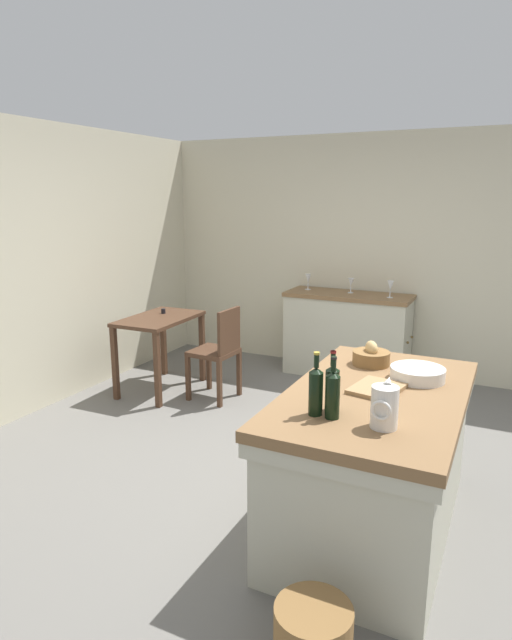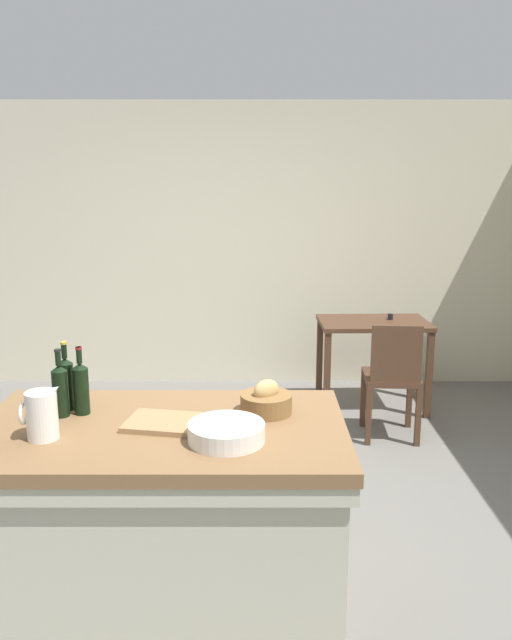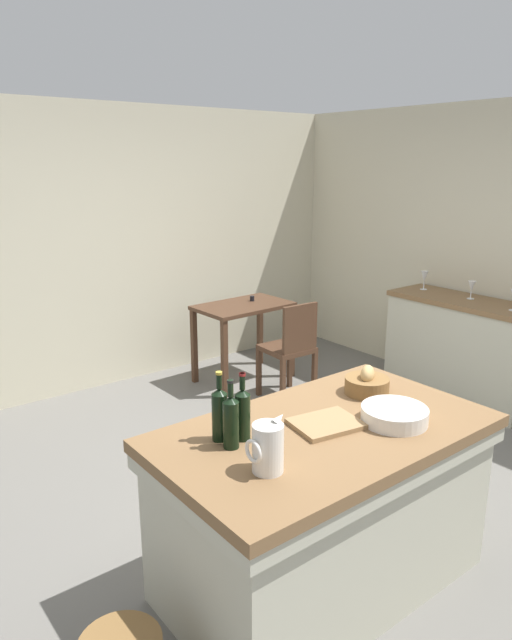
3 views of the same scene
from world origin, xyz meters
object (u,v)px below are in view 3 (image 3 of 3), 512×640
Objects in this scene: writing_desk at (243,317)px; wine_glass_left at (472,287)px; wooden_chair at (291,347)px; wine_bottle_amber at (220,413)px; pitcher at (268,447)px; wine_bottle_dark at (242,413)px; wine_bottle_green at (231,420)px; wash_bowl at (394,415)px; cutting_board at (326,424)px; island_table at (323,500)px; bread_basket at (367,384)px; wine_glass_middle at (424,277)px; side_cabinet at (461,349)px.

wine_glass_left is (1.33, -1.57, 0.39)m from writing_desk.
wine_glass_left reaches higher than wooden_chair.
pitcher is at bearing -90.63° from wine_bottle_amber.
wine_bottle_green is at bearing -160.33° from wine_bottle_dark.
cutting_board is at bearing 149.02° from wash_bowl.
island_table is at bearing -13.55° from wine_bottle_green.
bread_basket is 0.94m from wine_bottle_green.
pitcher is 0.99m from bread_basket.
writing_desk is at bearing 92.53° from wooden_chair.
cutting_board reaches higher than island_table.
side_cabinet is at bearing -95.47° from wine_glass_middle.
wine_glass_middle is at bearing 22.55° from wine_bottle_green.
wine_glass_middle is (1.29, -0.42, 0.54)m from wooden_chair.
wine_glass_middle is at bearing 90.66° from wine_glass_left.
wine_bottle_amber reaches higher than wine_glass_middle.
cutting_board is at bearing -161.79° from bread_basket.
writing_desk is 1.01× the size of wooden_chair.
wine_bottle_green reaches higher than wooden_chair.
wine_glass_middle is at bearing 27.87° from cutting_board.
wash_bowl is 0.37m from bread_basket.
wash_bowl is 2.68m from wine_glass_left.
pitcher is 0.35m from wine_bottle_amber.
island_table is at bearing 150.24° from wash_bowl.
bread_basket reaches higher than island_table.
wash_bowl is at bearing -112.33° from writing_desk.
cutting_board is (0.01, 0.00, 0.41)m from island_table.
pitcher is 0.51m from cutting_board.
wash_bowl is 0.34m from cutting_board.
writing_desk is 2.87× the size of wine_bottle_green.
pitcher is 0.78× the size of cutting_board.
bread_basket is at bearing -160.62° from wine_glass_left.
wine_bottle_amber is at bearing -138.92° from wooden_chair.
wooden_chair is at bearing 43.36° from wine_bottle_dark.
pitcher is at bearing 178.01° from wash_bowl.
wine_glass_middle is (-0.01, 0.49, 0.01)m from wine_glass_left.
wine_bottle_green reaches higher than pitcher.
wash_bowl reaches higher than side_cabinet.
cutting_board is 0.43m from wine_bottle_dark.
wine_glass_left is (2.43, 1.12, 0.12)m from wash_bowl.
writing_desk is 2.89m from cutting_board.
wine_bottle_amber reaches higher than side_cabinet.
bread_basket is at bearing 17.57° from pitcher.
wine_bottle_dark is (-0.85, -0.01, 0.07)m from bread_basket.
wine_bottle_dark reaches higher than island_table.
pitcher is (-0.47, -0.14, 0.51)m from island_table.
wine_glass_left is at bearing 24.73° from wash_bowl.
bread_basket is (0.94, 0.30, -0.05)m from pitcher.
side_cabinet is at bearing 19.25° from pitcher.
wine_glass_middle is (2.26, 1.29, 0.11)m from bread_basket.
wine_bottle_amber is at bearing 154.11° from wash_bowl.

